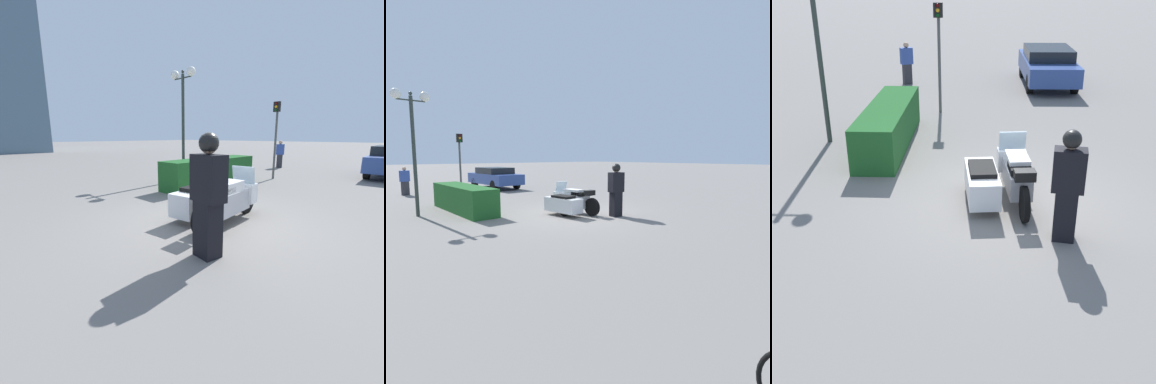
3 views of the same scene
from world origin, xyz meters
TOP-DOWN VIEW (x-y plane):
  - ground_plane at (0.00, 0.00)m, footprint 160.00×160.00m
  - police_motorcycle at (0.24, 0.15)m, footprint 2.44×1.29m
  - officer_rider at (-1.24, -0.91)m, footprint 0.39×0.55m
  - hedge_bush_curbside at (3.30, 2.81)m, footprint 4.25×0.97m
  - twin_lamp_post at (3.43, 4.40)m, footprint 0.34×1.24m
  - traffic_light_near at (6.28, 1.80)m, footprint 0.23×0.27m
  - parked_car_background at (10.39, -1.92)m, footprint 4.57×1.92m
  - pedestrian_bystander at (10.29, 3.41)m, footprint 0.44×0.51m

SIDE VIEW (x-z plane):
  - ground_plane at x=0.00m, z-range 0.00..0.00m
  - police_motorcycle at x=0.24m, z-range -0.11..1.04m
  - hedge_bush_curbside at x=3.30m, z-range 0.00..1.01m
  - parked_car_background at x=10.39m, z-range 0.06..1.45m
  - pedestrian_bystander at x=10.29m, z-range 0.00..1.56m
  - officer_rider at x=-1.24m, z-range 0.05..1.93m
  - traffic_light_near at x=6.28m, z-range 0.52..3.70m
  - twin_lamp_post at x=3.43m, z-range 1.14..5.52m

